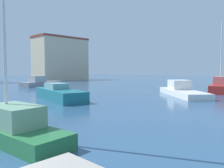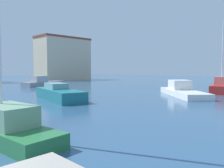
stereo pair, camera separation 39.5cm
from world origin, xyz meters
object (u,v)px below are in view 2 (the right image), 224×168
at_px(sailboat_green_center_channel, 3,124).
at_px(motorboat_grey_mid_harbor, 43,83).
at_px(motorboat_teal_behind_lamppost, 59,93).
at_px(motorboat_white_outer_mooring, 182,91).
at_px(sailboat_red_distant_east, 221,87).

xyz_separation_m(sailboat_green_center_channel, motorboat_grey_mid_harbor, (15.76, 25.99, -0.01)).
bearing_deg(motorboat_teal_behind_lamppost, motorboat_grey_mid_harbor, 65.92).
bearing_deg(motorboat_white_outer_mooring, motorboat_grey_mid_harbor, 98.41).
distance_m(sailboat_green_center_channel, sailboat_red_distant_east, 25.69).
relative_size(sailboat_red_distant_east, motorboat_grey_mid_harbor, 1.09).
bearing_deg(motorboat_white_outer_mooring, motorboat_teal_behind_lamppost, 149.31).
bearing_deg(sailboat_green_center_channel, motorboat_white_outer_mooring, 6.95).
xyz_separation_m(sailboat_green_center_channel, motorboat_teal_behind_lamppost, (8.14, 8.94, -0.02)).
relative_size(sailboat_green_center_channel, motorboat_teal_behind_lamppost, 1.32).
distance_m(motorboat_white_outer_mooring, sailboat_red_distant_east, 6.69).
relative_size(motorboat_teal_behind_lamppost, motorboat_grey_mid_harbor, 1.02).
bearing_deg(sailboat_red_distant_east, sailboat_green_center_channel, -178.79).
height_order(motorboat_teal_behind_lamppost, sailboat_red_distant_east, sailboat_red_distant_east).
xyz_separation_m(sailboat_green_center_channel, motorboat_white_outer_mooring, (19.25, 2.35, -0.07)).
relative_size(sailboat_green_center_channel, sailboat_red_distant_east, 1.23).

